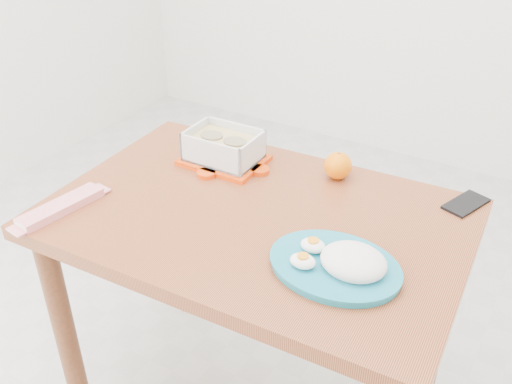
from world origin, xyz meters
The scene contains 7 objects.
ground centered at (0.00, 0.00, 0.00)m, with size 3.50×3.50×0.00m, color #B7B7B2.
dining_table centered at (0.13, -0.17, 0.63)m, with size 1.06×0.73×0.75m.
food_container centered at (-0.09, 0.00, 0.80)m, with size 0.23×0.18×0.10m.
orange_fruit centered at (0.23, 0.09, 0.79)m, with size 0.08×0.08×0.08m, color orange.
rice_plate centered at (0.40, -0.28, 0.78)m, with size 0.29×0.29×0.08m.
candy_bar centered at (-0.30, -0.42, 0.76)m, with size 0.23×0.06×0.02m, color red.
smartphone centered at (0.57, 0.13, 0.75)m, with size 0.06×0.13×0.01m, color black.
Camera 1 is at (0.73, -1.19, 1.54)m, focal length 40.00 mm.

